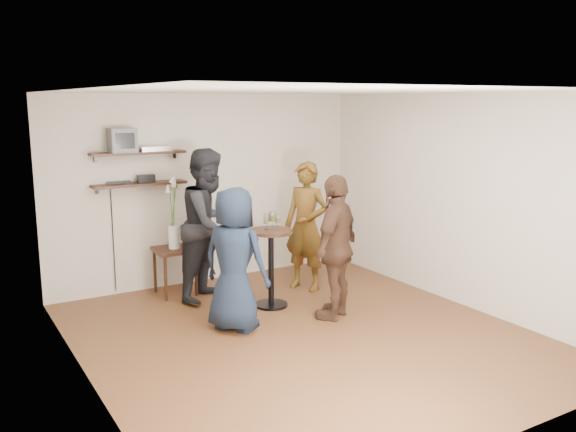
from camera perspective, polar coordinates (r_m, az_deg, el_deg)
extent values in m
cube|color=#4E2E19|center=(6.73, 1.51, -11.30)|extent=(4.50, 5.00, 0.04)
cube|color=white|center=(6.24, 1.63, 11.79)|extent=(4.50, 5.00, 0.04)
cube|color=beige|center=(8.56, -7.55, 2.56)|extent=(4.50, 0.04, 2.60)
cube|color=beige|center=(4.50, 19.17, -5.43)|extent=(4.50, 0.04, 2.60)
cube|color=beige|center=(5.50, -18.81, -2.50)|extent=(0.04, 5.00, 2.60)
cube|color=beige|center=(7.80, 15.79, 1.44)|extent=(0.04, 5.00, 2.60)
cube|color=black|center=(8.02, -13.83, 5.75)|extent=(1.20, 0.25, 0.04)
cube|color=black|center=(8.06, -13.70, 2.92)|extent=(1.20, 0.25, 0.04)
cube|color=#59595B|center=(7.95, -15.29, 6.85)|extent=(0.32, 0.30, 0.30)
cube|color=silver|center=(8.08, -12.39, 6.18)|extent=(0.40, 0.24, 0.06)
cube|color=black|center=(8.08, -13.14, 3.44)|extent=(0.22, 0.10, 0.10)
cube|color=black|center=(8.03, -15.55, 3.04)|extent=(0.30, 0.05, 0.03)
cube|color=black|center=(8.07, -10.58, -3.13)|extent=(0.55, 0.55, 0.04)
cylinder|color=black|center=(7.89, -11.38, -5.79)|extent=(0.04, 0.04, 0.58)
cylinder|color=black|center=(8.03, -8.61, -5.41)|extent=(0.04, 0.04, 0.58)
cylinder|color=black|center=(8.27, -12.34, -5.07)|extent=(0.04, 0.04, 0.58)
cylinder|color=black|center=(8.40, -9.68, -4.72)|extent=(0.04, 0.04, 0.58)
cylinder|color=white|center=(8.03, -10.62, -1.94)|extent=(0.14, 0.14, 0.30)
cylinder|color=#397321|center=(7.96, -10.83, 0.20)|extent=(0.01, 0.07, 0.55)
cone|color=white|center=(7.89, -11.19, 2.59)|extent=(0.07, 0.09, 0.12)
cylinder|color=#397321|center=(7.98, -10.63, 0.45)|extent=(0.03, 0.05, 0.61)
cone|color=white|center=(7.95, -10.57, 3.11)|extent=(0.11, 0.12, 0.13)
cylinder|color=#397321|center=(7.94, -10.67, 0.63)|extent=(0.10, 0.08, 0.67)
cone|color=white|center=(7.85, -10.70, 3.46)|extent=(0.13, 0.12, 0.13)
cylinder|color=black|center=(7.39, -1.61, -1.45)|extent=(0.53, 0.53, 0.04)
cylinder|color=black|center=(7.50, -1.59, -4.94)|extent=(0.07, 0.07, 0.89)
cylinder|color=black|center=(7.64, -1.57, -8.29)|extent=(0.41, 0.41, 0.03)
cylinder|color=silver|center=(7.32, -2.06, -1.38)|extent=(0.06, 0.06, 0.00)
cylinder|color=silver|center=(7.31, -2.06, -1.05)|extent=(0.01, 0.01, 0.08)
cylinder|color=silver|center=(7.30, -2.07, -0.34)|extent=(0.06, 0.06, 0.10)
cylinder|color=#C6B651|center=(7.30, -2.07, -0.51)|extent=(0.06, 0.06, 0.06)
cylinder|color=silver|center=(7.39, -0.95, -1.27)|extent=(0.06, 0.06, 0.00)
cylinder|color=silver|center=(7.38, -0.95, -0.93)|extent=(0.01, 0.01, 0.08)
cylinder|color=silver|center=(7.36, -0.95, -0.22)|extent=(0.06, 0.06, 0.10)
cylinder|color=#C6B651|center=(7.36, -0.95, -0.39)|extent=(0.06, 0.06, 0.06)
cylinder|color=silver|center=(7.42, -2.02, -1.22)|extent=(0.06, 0.06, 0.00)
cylinder|color=silver|center=(7.41, -2.02, -0.88)|extent=(0.01, 0.01, 0.09)
cylinder|color=silver|center=(7.39, -2.03, -0.16)|extent=(0.06, 0.06, 0.10)
cylinder|color=#C6B651|center=(7.40, -2.02, -0.33)|extent=(0.06, 0.06, 0.06)
cylinder|color=silver|center=(7.41, -1.47, -1.24)|extent=(0.07, 0.07, 0.00)
cylinder|color=silver|center=(7.40, -1.47, -0.85)|extent=(0.01, 0.01, 0.10)
cylinder|color=silver|center=(7.37, -1.48, -0.01)|extent=(0.07, 0.07, 0.12)
cylinder|color=#C6B651|center=(7.38, -1.48, -0.21)|extent=(0.07, 0.07, 0.07)
imported|color=#9F1F12|center=(8.12, 1.70, -0.95)|extent=(0.65, 0.75, 1.72)
imported|color=black|center=(7.77, -7.35, -0.79)|extent=(1.19, 1.14, 1.93)
imported|color=#161F31|center=(6.70, -5.03, -4.07)|extent=(0.85, 0.93, 1.60)
imported|color=#42291C|center=(7.06, 4.55, -2.91)|extent=(1.06, 0.88, 1.69)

